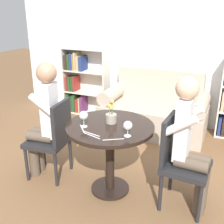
# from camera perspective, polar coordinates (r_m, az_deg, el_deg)

# --- Properties ---
(ground_plane) EXTENTS (16.00, 16.00, 0.00)m
(ground_plane) POSITION_cam_1_polar(r_m,az_deg,el_deg) (3.10, -0.38, -15.39)
(ground_plane) COLOR brown
(back_wall) EXTENTS (5.20, 0.05, 2.70)m
(back_wall) POSITION_cam_1_polar(r_m,az_deg,el_deg) (4.52, 10.74, 14.35)
(back_wall) COLOR silver
(back_wall) RESTS_ON ground_plane
(round_table) EXTENTS (0.87, 0.87, 0.74)m
(round_table) POSITION_cam_1_polar(r_m,az_deg,el_deg) (2.80, -0.41, -5.77)
(round_table) COLOR black
(round_table) RESTS_ON ground_plane
(couch) EXTENTS (1.56, 0.80, 0.92)m
(couch) POSITION_cam_1_polar(r_m,az_deg,el_deg) (4.35, 8.52, 0.14)
(couch) COLOR #B7A893
(couch) RESTS_ON ground_plane
(bookshelf_left) EXTENTS (0.81, 0.28, 1.17)m
(bookshelf_left) POSITION_cam_1_polar(r_m,az_deg,el_deg) (5.02, -6.16, 6.03)
(bookshelf_left) COLOR silver
(bookshelf_left) RESTS_ON ground_plane
(chair_left) EXTENTS (0.46, 0.46, 0.90)m
(chair_left) POSITION_cam_1_polar(r_m,az_deg,el_deg) (3.14, -11.88, -4.87)
(chair_left) COLOR #232326
(chair_left) RESTS_ON ground_plane
(chair_right) EXTENTS (0.44, 0.44, 0.90)m
(chair_right) POSITION_cam_1_polar(r_m,az_deg,el_deg) (2.73, 13.47, -9.21)
(chair_right) COLOR #232326
(chair_right) RESTS_ON ground_plane
(person_left) EXTENTS (0.44, 0.37, 1.31)m
(person_left) POSITION_cam_1_polar(r_m,az_deg,el_deg) (3.10, -13.59, -1.24)
(person_left) COLOR brown
(person_left) RESTS_ON ground_plane
(person_right) EXTENTS (0.43, 0.36, 1.28)m
(person_right) POSITION_cam_1_polar(r_m,az_deg,el_deg) (2.62, 15.64, -6.08)
(person_right) COLOR brown
(person_right) RESTS_ON ground_plane
(wine_glass_left) EXTENTS (0.09, 0.09, 0.16)m
(wine_glass_left) POSITION_cam_1_polar(r_m,az_deg,el_deg) (2.67, -5.79, -0.79)
(wine_glass_left) COLOR white
(wine_glass_left) RESTS_ON round_table
(wine_glass_right) EXTENTS (0.08, 0.08, 0.14)m
(wine_glass_right) POSITION_cam_1_polar(r_m,az_deg,el_deg) (2.47, 3.23, -2.86)
(wine_glass_right) COLOR white
(wine_glass_right) RESTS_ON round_table
(flower_vase) EXTENTS (0.11, 0.11, 0.24)m
(flower_vase) POSITION_cam_1_polar(r_m,az_deg,el_deg) (2.77, -0.16, -0.92)
(flower_vase) COLOR #9E9384
(flower_vase) RESTS_ON round_table
(knife_left_setting) EXTENTS (0.19, 0.06, 0.00)m
(knife_left_setting) POSITION_cam_1_polar(r_m,az_deg,el_deg) (2.52, -4.06, -4.86)
(knife_left_setting) COLOR silver
(knife_left_setting) RESTS_ON round_table
(fork_left_setting) EXTENTS (0.17, 0.11, 0.00)m
(fork_left_setting) POSITION_cam_1_polar(r_m,az_deg,el_deg) (2.45, 0.28, -5.59)
(fork_left_setting) COLOR silver
(fork_left_setting) RESTS_ON round_table
(knife_right_setting) EXTENTS (0.19, 0.05, 0.00)m
(knife_right_setting) POSITION_cam_1_polar(r_m,az_deg,el_deg) (2.56, -4.20, -4.43)
(knife_right_setting) COLOR silver
(knife_right_setting) RESTS_ON round_table
(fork_right_setting) EXTENTS (0.13, 0.15, 0.00)m
(fork_right_setting) POSITION_cam_1_polar(r_m,az_deg,el_deg) (2.67, -6.06, -3.40)
(fork_right_setting) COLOR silver
(fork_right_setting) RESTS_ON round_table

